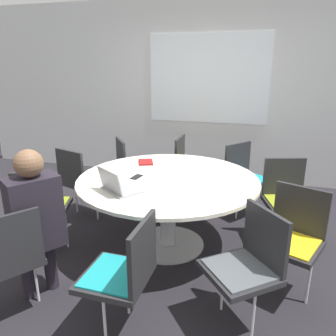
% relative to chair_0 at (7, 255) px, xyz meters
% --- Properties ---
extents(ground_plane, '(16.00, 16.00, 0.00)m').
position_rel_chair_0_xyz_m(ground_plane, '(0.79, 1.27, -0.52)').
color(ground_plane, black).
extents(wall_back, '(8.00, 0.07, 2.70)m').
position_rel_chair_0_xyz_m(wall_back, '(0.79, 3.49, 0.84)').
color(wall_back, silver).
rests_on(wall_back, ground_plane).
extents(conference_table, '(1.74, 1.74, 0.73)m').
position_rel_chair_0_xyz_m(conference_table, '(0.79, 1.27, 0.08)').
color(conference_table, '#B7B7BC').
rests_on(conference_table, ground_plane).
extents(chair_0, '(0.60, 0.60, 0.86)m').
position_rel_chair_0_xyz_m(chair_0, '(0.00, 0.00, 0.00)').
color(chair_0, '#262628').
rests_on(chair_0, ground_plane).
extents(chair_1, '(0.43, 0.45, 0.86)m').
position_rel_chair_0_xyz_m(chair_1, '(0.84, 0.07, 0.00)').
color(chair_1, '#262628').
rests_on(chair_1, ground_plane).
extents(chair_2, '(0.60, 0.61, 0.86)m').
position_rel_chair_0_xyz_m(chair_2, '(1.60, 0.39, 0.00)').
color(chair_2, '#262628').
rests_on(chair_2, ground_plane).
extents(chair_3, '(0.57, 0.56, 0.86)m').
position_rel_chair_0_xyz_m(chair_3, '(1.92, 0.87, 0.00)').
color(chair_3, '#262628').
rests_on(chair_3, ground_plane).
extents(chair_4, '(0.54, 0.53, 0.86)m').
position_rel_chair_0_xyz_m(chair_4, '(1.92, 1.67, 0.00)').
color(chair_4, '#262628').
rests_on(chair_4, ground_plane).
extents(chair_5, '(0.60, 0.61, 0.86)m').
position_rel_chair_0_xyz_m(chair_5, '(1.47, 2.25, 0.00)').
color(chair_5, '#262628').
rests_on(chair_5, ground_plane).
extents(chair_6, '(0.43, 0.45, 0.86)m').
position_rel_chair_0_xyz_m(chair_6, '(0.74, 2.46, 0.00)').
color(chair_6, '#262628').
rests_on(chair_6, ground_plane).
extents(chair_7, '(0.60, 0.60, 0.86)m').
position_rel_chair_0_xyz_m(chair_7, '(0.03, 2.19, 0.00)').
color(chair_7, '#262628').
rests_on(chair_7, ground_plane).
extents(chair_8, '(0.55, 0.54, 0.86)m').
position_rel_chair_0_xyz_m(chair_8, '(-0.36, 1.58, 0.00)').
color(chair_8, '#262628').
rests_on(chair_8, ground_plane).
extents(chair_9, '(0.55, 0.54, 0.86)m').
position_rel_chair_0_xyz_m(chair_9, '(-0.32, 0.82, 0.00)').
color(chair_9, '#262628').
rests_on(chair_9, ground_plane).
extents(person_0, '(0.39, 0.42, 1.21)m').
position_rel_chair_0_xyz_m(person_0, '(0.07, 0.24, 0.19)').
color(person_0, '#231E28').
rests_on(person_0, ground_plane).
extents(laptop, '(0.41, 0.39, 0.21)m').
position_rel_chair_0_xyz_m(laptop, '(0.47, 0.80, 0.26)').
color(laptop, '#99999E').
rests_on(laptop, conference_table).
extents(spiral_notebook, '(0.22, 0.25, 0.02)m').
position_rel_chair_0_xyz_m(spiral_notebook, '(0.42, 1.68, 0.22)').
color(spiral_notebook, maroon).
rests_on(spiral_notebook, conference_table).
extents(cell_phone, '(0.09, 0.15, 0.01)m').
position_rel_chair_0_xyz_m(cell_phone, '(0.49, 1.20, 0.21)').
color(cell_phone, black).
rests_on(cell_phone, conference_table).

